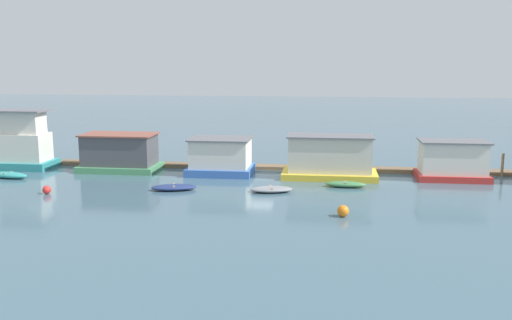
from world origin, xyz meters
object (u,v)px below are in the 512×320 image
houseboat_red (453,161)px  dinghy_green (346,184)px  dinghy_teal (8,175)px  dinghy_navy (174,187)px  dinghy_grey (271,189)px  buoy_orange (343,211)px  houseboat_blue (221,157)px  houseboat_yellow (330,158)px  buoy_red (47,190)px  mooring_post_far_left (502,165)px  houseboat_teal (23,143)px  houseboat_green (120,153)px

houseboat_red → dinghy_green: bearing=-154.8°
dinghy_teal → dinghy_navy: (14.03, -2.44, -0.04)m
dinghy_grey → buoy_orange: buoy_orange is taller
houseboat_blue → houseboat_yellow: bearing=-2.6°
dinghy_navy → buoy_orange: bearing=-25.1°
buoy_orange → buoy_red: size_ratio=1.20×
houseboat_yellow → dinghy_green: houseboat_yellow is taller
mooring_post_far_left → buoy_orange: 18.54m
houseboat_blue → buoy_orange: (9.59, -11.82, -1.05)m
dinghy_teal → dinghy_navy: 14.24m
dinghy_teal → houseboat_yellow: bearing=7.9°
houseboat_yellow → dinghy_teal: (-25.01, -3.46, -1.33)m
houseboat_teal → buoy_red: houseboat_teal is taller
houseboat_yellow → mooring_post_far_left: 13.73m
dinghy_navy → mooring_post_far_left: size_ratio=1.83×
buoy_red → dinghy_grey: bearing=9.5°
dinghy_teal → dinghy_grey: (20.97, -2.13, -0.04)m
dinghy_grey → buoy_red: 15.57m
dinghy_green → dinghy_teal: bearing=-179.8°
dinghy_grey → buoy_red: size_ratio=5.50×
dinghy_navy → mooring_post_far_left: bearing=17.9°
houseboat_yellow → buoy_orange: size_ratio=10.57×
houseboat_yellow → dinghy_green: size_ratio=2.48×
dinghy_teal → dinghy_grey: bearing=-5.8°
houseboat_teal → houseboat_green: size_ratio=0.79×
houseboat_green → dinghy_grey: houseboat_green is taller
houseboat_blue → dinghy_teal: houseboat_blue is taller
houseboat_yellow → buoy_orange: 11.52m
houseboat_blue → buoy_red: size_ratio=8.97×
houseboat_red → houseboat_blue: bearing=-179.7°
houseboat_red → buoy_orange: (-8.61, -11.93, -1.12)m
dinghy_green → mooring_post_far_left: 13.53m
houseboat_red → houseboat_green: bearing=179.6°
houseboat_teal → buoy_orange: size_ratio=7.35×
houseboat_yellow → buoy_orange: (0.81, -11.42, -1.22)m
houseboat_green → dinghy_green: 19.07m
dinghy_grey → buoy_orange: 7.59m
houseboat_green → buoy_orange: (18.22, -12.12, -1.13)m
houseboat_red → dinghy_green: 9.20m
dinghy_navy → mooring_post_far_left: mooring_post_far_left is taller
houseboat_blue → dinghy_navy: 6.78m
houseboat_teal → houseboat_yellow: bearing=-1.6°
houseboat_blue → houseboat_red: bearing=0.3°
houseboat_blue → mooring_post_far_left: 22.41m
houseboat_blue → mooring_post_far_left: houseboat_blue is taller
buoy_red → houseboat_teal: bearing=126.7°
buoy_orange → buoy_red: bearing=170.9°
houseboat_blue → dinghy_teal: size_ratio=1.46×
houseboat_teal → dinghy_navy: 16.57m
dinghy_green → buoy_orange: buoy_orange is taller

